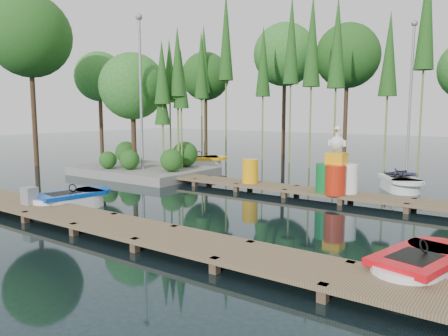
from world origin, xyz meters
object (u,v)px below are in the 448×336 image
Objects in this scene: drum_cluster at (336,174)px; boat_red at (420,269)px; boat_yellow_far at (197,163)px; utility_cabinet at (30,196)px; island at (142,107)px; boat_blue at (71,201)px; yellow_barrel at (250,171)px.

boat_red is at bearing -56.35° from drum_cluster.
boat_yellow_far reaches higher than utility_cabinet.
boat_yellow_far is at bearing 156.99° from boat_red.
island is at bearing 168.18° from boat_red.
boat_yellow_far is at bearing 156.45° from drum_cluster.
boat_blue is (3.70, -6.66, -2.94)m from island.
yellow_barrel reaches higher than boat_red.
boat_red is (13.82, -6.61, -2.94)m from island.
boat_yellow_far is 10.01m from drum_cluster.
yellow_barrel is at bearing 65.07° from utility_cabinet.
drum_cluster is (3.46, -0.16, 0.20)m from yellow_barrel.
utility_cabinet is (3.34, -7.79, -2.63)m from island.
utility_cabinet is 9.59m from drum_cluster.
utility_cabinet reaches higher than boat_blue.
utility_cabinet is 0.56× the size of yellow_barrel.
island is 7.07m from yellow_barrel.
yellow_barrel reaches higher than boat_blue.
boat_red is at bearing -58.50° from boat_yellow_far.
island reaches higher than yellow_barrel.
boat_blue is 1.22m from utility_cabinet.
boat_blue is 5.20× the size of utility_cabinet.
drum_cluster reaches higher than boat_yellow_far.
yellow_barrel is at bearing -6.83° from island.
yellow_barrel is at bearing 72.50° from boat_blue.
boat_blue is 8.57m from drum_cluster.
island is 15.60m from boat_red.
boat_blue is 2.90× the size of yellow_barrel.
island reaches higher than boat_red.
boat_blue is at bearing 72.37° from utility_cabinet.
yellow_barrel reaches higher than utility_cabinet.
utility_cabinet is at bearing -114.93° from yellow_barrel.
island is at bearing 173.17° from yellow_barrel.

